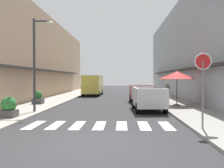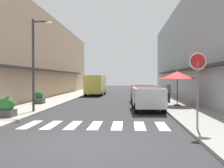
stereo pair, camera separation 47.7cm
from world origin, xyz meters
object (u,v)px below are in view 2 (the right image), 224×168
(cafe_umbrella, at_px, (177,75))
(parked_car_near, at_px, (148,96))
(delivery_van, at_px, (96,84))
(planter_midblock, at_px, (39,98))
(parked_car_mid, at_px, (143,92))
(pedestrian_walking_near, at_px, (169,92))
(planter_corner, at_px, (7,107))
(street_lamp, at_px, (36,55))
(round_street_sign, at_px, (198,71))

(cafe_umbrella, bearing_deg, parked_car_near, -133.23)
(delivery_van, distance_m, planter_midblock, 12.09)
(parked_car_mid, relative_size, cafe_umbrella, 1.63)
(cafe_umbrella, bearing_deg, planter_midblock, 175.90)
(cafe_umbrella, distance_m, pedestrian_walking_near, 3.08)
(parked_car_near, height_order, planter_midblock, parked_car_near)
(planter_corner, bearing_deg, parked_car_mid, 52.38)
(parked_car_near, distance_m, planter_corner, 8.18)
(delivery_van, relative_size, planter_corner, 5.39)
(planter_corner, relative_size, pedestrian_walking_near, 0.64)
(parked_car_near, bearing_deg, parked_car_mid, 90.00)
(street_lamp, xyz_separation_m, planter_midblock, (-1.45, 4.69, -2.84))
(parked_car_near, xyz_separation_m, planter_corner, (-7.22, -3.85, -0.32))
(cafe_umbrella, xyz_separation_m, planter_corner, (-9.46, -6.24, -1.64))
(cafe_umbrella, bearing_deg, street_lamp, -155.61)
(cafe_umbrella, height_order, planter_corner, cafe_umbrella)
(planter_corner, bearing_deg, planter_midblock, 95.87)
(pedestrian_walking_near, bearing_deg, planter_midblock, 175.54)
(cafe_umbrella, height_order, pedestrian_walking_near, cafe_umbrella)
(planter_corner, distance_m, pedestrian_walking_near, 12.95)
(round_street_sign, distance_m, planter_corner, 9.20)
(delivery_van, distance_m, cafe_umbrella, 14.45)
(round_street_sign, distance_m, street_lamp, 9.38)
(pedestrian_walking_near, bearing_deg, street_lamp, -157.82)
(cafe_umbrella, bearing_deg, delivery_van, 120.45)
(parked_car_near, distance_m, planter_midblock, 8.53)
(parked_car_mid, distance_m, street_lamp, 9.92)
(round_street_sign, bearing_deg, cafe_umbrella, 84.70)
(parked_car_mid, height_order, pedestrian_walking_near, pedestrian_walking_near)
(delivery_van, bearing_deg, round_street_sign, -73.09)
(round_street_sign, xyz_separation_m, planter_midblock, (-9.35, 9.63, -1.79))
(street_lamp, height_order, planter_midblock, street_lamp)
(round_street_sign, height_order, planter_midblock, round_street_sign)
(street_lamp, bearing_deg, parked_car_near, 13.62)
(cafe_umbrella, bearing_deg, pedestrian_walking_near, 93.77)
(round_street_sign, bearing_deg, street_lamp, 148.00)
(planter_midblock, bearing_deg, parked_car_near, -21.45)
(delivery_van, height_order, street_lamp, street_lamp)
(planter_midblock, bearing_deg, pedestrian_walking_near, 11.66)
(cafe_umbrella, xyz_separation_m, pedestrian_walking_near, (-0.18, 2.79, -1.30))
(parked_car_mid, distance_m, pedestrian_walking_near, 2.09)
(planter_midblock, bearing_deg, round_street_sign, -45.83)
(delivery_van, distance_m, planter_corner, 18.82)
(pedestrian_walking_near, bearing_deg, parked_car_mid, 154.64)
(planter_midblock, height_order, pedestrian_walking_near, pedestrian_walking_near)
(parked_car_near, distance_m, round_street_sign, 6.81)
(cafe_umbrella, bearing_deg, round_street_sign, -95.30)
(round_street_sign, xyz_separation_m, street_lamp, (-7.91, 4.94, 1.05))
(parked_car_mid, xyz_separation_m, pedestrian_walking_near, (2.06, -0.34, 0.03))
(parked_car_near, xyz_separation_m, pedestrian_walking_near, (2.06, 5.18, 0.03))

